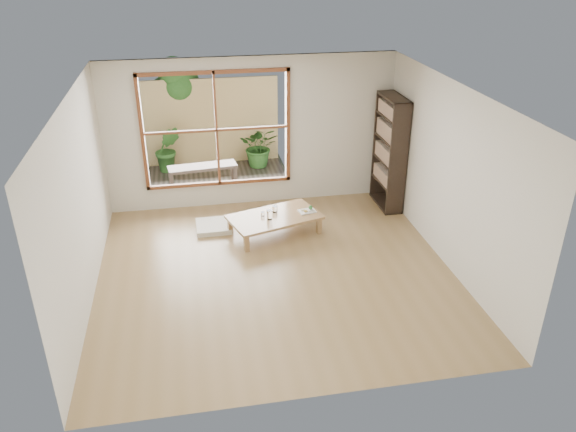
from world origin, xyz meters
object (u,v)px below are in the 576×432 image
at_px(low_table, 274,218).
at_px(food_tray, 308,210).
at_px(bookshelf, 390,153).
at_px(garden_bench, 203,169).

distance_m(low_table, food_tray, 0.57).
bearing_deg(food_tray, bookshelf, 10.45).
relative_size(bookshelf, food_tray, 6.48).
distance_m(low_table, garden_bench, 2.38).
relative_size(bookshelf, garden_bench, 1.48).
bearing_deg(garden_bench, bookshelf, -30.34).
height_order(low_table, garden_bench, garden_bench).
distance_m(bookshelf, food_tray, 1.84).
xyz_separation_m(bookshelf, food_tray, (-1.58, -0.66, -0.65)).
relative_size(food_tray, garden_bench, 0.23).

